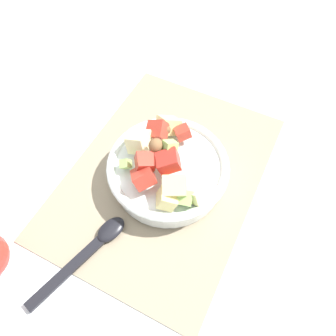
# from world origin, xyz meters

# --- Properties ---
(ground_plane) EXTENTS (2.40, 2.40, 0.00)m
(ground_plane) POSITION_xyz_m (0.00, 0.00, 0.00)
(ground_plane) COLOR silver
(placemat) EXTENTS (0.49, 0.35, 0.01)m
(placemat) POSITION_xyz_m (0.00, 0.00, 0.00)
(placemat) COLOR gray
(placemat) RESTS_ON ground_plane
(salad_bowl) EXTENTS (0.23, 0.23, 0.11)m
(salad_bowl) POSITION_xyz_m (-0.01, -0.01, 0.04)
(salad_bowl) COLOR white
(salad_bowl) RESTS_ON placemat
(serving_spoon) EXTENTS (0.21, 0.08, 0.01)m
(serving_spoon) POSITION_xyz_m (-0.19, 0.04, 0.01)
(serving_spoon) COLOR black
(serving_spoon) RESTS_ON placemat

